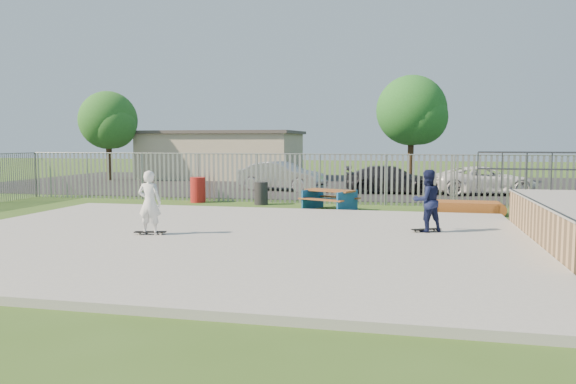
% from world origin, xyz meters
% --- Properties ---
extents(ground, '(120.00, 120.00, 0.00)m').
position_xyz_m(ground, '(0.00, 0.00, 0.00)').
color(ground, '#37581E').
rests_on(ground, ground).
extents(concrete_slab, '(15.00, 12.00, 0.15)m').
position_xyz_m(concrete_slab, '(0.00, 0.00, 0.07)').
color(concrete_slab, '#9E9E99').
rests_on(concrete_slab, ground).
extents(fence, '(26.04, 16.02, 2.00)m').
position_xyz_m(fence, '(1.00, 4.59, 1.00)').
color(fence, gray).
rests_on(fence, ground).
extents(picnic_table, '(2.23, 2.07, 0.75)m').
position_xyz_m(picnic_table, '(1.71, 6.97, 0.38)').
color(picnic_table, brown).
rests_on(picnic_table, ground).
extents(funbox, '(2.21, 1.14, 0.44)m').
position_xyz_m(funbox, '(6.43, 6.85, 0.22)').
color(funbox, brown).
rests_on(funbox, ground).
extents(trash_bin_red, '(0.62, 0.62, 1.04)m').
position_xyz_m(trash_bin_red, '(-3.99, 8.41, 0.52)').
color(trash_bin_red, '#A11C18').
rests_on(trash_bin_red, ground).
extents(trash_bin_grey, '(0.54, 0.54, 0.90)m').
position_xyz_m(trash_bin_grey, '(-1.22, 8.19, 0.45)').
color(trash_bin_grey, '#232325').
rests_on(trash_bin_grey, ground).
extents(parking_lot, '(40.00, 18.00, 0.02)m').
position_xyz_m(parking_lot, '(0.00, 19.00, 0.01)').
color(parking_lot, black).
rests_on(parking_lot, ground).
extents(car_silver, '(4.68, 2.48, 1.47)m').
position_xyz_m(car_silver, '(-1.86, 14.48, 0.75)').
color(car_silver, '#AEADB2').
rests_on(car_silver, parking_lot).
extents(car_dark, '(4.62, 2.09, 1.31)m').
position_xyz_m(car_dark, '(3.67, 14.15, 0.68)').
color(car_dark, black).
rests_on(car_dark, parking_lot).
extents(car_white, '(5.03, 2.95, 1.31)m').
position_xyz_m(car_white, '(7.97, 14.39, 0.68)').
color(car_white, white).
rests_on(car_white, parking_lot).
extents(building, '(10.40, 6.40, 3.20)m').
position_xyz_m(building, '(-8.00, 23.00, 1.61)').
color(building, beige).
rests_on(building, ground).
extents(tree_left, '(3.69, 3.69, 5.69)m').
position_xyz_m(tree_left, '(-14.40, 19.45, 3.83)').
color(tree_left, '#422C1A').
rests_on(tree_left, ground).
extents(tree_mid, '(4.16, 4.16, 6.41)m').
position_xyz_m(tree_mid, '(4.52, 21.10, 4.32)').
color(tree_mid, '#3E2C18').
rests_on(tree_mid, ground).
extents(skateboard_a, '(0.80, 0.56, 0.08)m').
position_xyz_m(skateboard_a, '(5.02, 1.75, 0.19)').
color(skateboard_a, black).
rests_on(skateboard_a, concrete_slab).
extents(skateboard_b, '(0.82, 0.37, 0.08)m').
position_xyz_m(skateboard_b, '(-1.85, -0.22, 0.19)').
color(skateboard_b, black).
rests_on(skateboard_b, concrete_slab).
extents(skater_navy, '(0.99, 0.93, 1.63)m').
position_xyz_m(skater_navy, '(5.02, 1.75, 0.97)').
color(skater_navy, '#141A3F').
rests_on(skater_navy, concrete_slab).
extents(skater_white, '(0.61, 0.42, 1.63)m').
position_xyz_m(skater_white, '(-1.85, -0.22, 0.97)').
color(skater_white, white).
rests_on(skater_white, concrete_slab).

